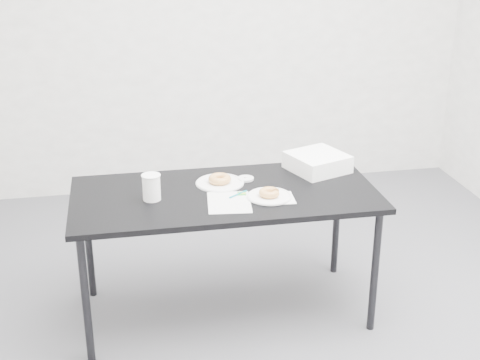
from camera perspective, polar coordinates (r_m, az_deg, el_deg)
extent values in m
plane|color=#515157|center=(3.60, 1.86, -12.34)|extent=(4.00, 4.00, 0.00)
cube|color=white|center=(4.99, -3.17, 14.12)|extent=(4.00, 0.02, 2.70)
cube|color=black|center=(3.39, -1.30, -1.26)|extent=(1.55, 0.73, 0.03)
cylinder|color=black|center=(3.25, -13.02, -9.97)|extent=(0.04, 0.04, 0.68)
cylinder|color=black|center=(3.79, -12.81, -5.15)|extent=(0.04, 0.04, 0.68)
cylinder|color=black|center=(3.47, 11.43, -7.67)|extent=(0.04, 0.04, 0.68)
cylinder|color=black|center=(3.97, 8.23, -3.46)|extent=(0.04, 0.04, 0.68)
cube|color=silver|center=(3.27, -0.93, -1.92)|extent=(0.24, 0.29, 0.00)
cube|color=green|center=(3.36, 0.15, -1.17)|extent=(0.05, 0.05, 0.00)
cylinder|color=#0C7184|center=(3.35, -0.16, -1.21)|extent=(0.10, 0.08, 0.01)
cube|color=silver|center=(3.32, 3.27, -1.56)|extent=(0.17, 0.17, 0.00)
cylinder|color=white|center=(3.32, 2.52, -1.41)|extent=(0.22, 0.22, 0.01)
torus|color=#C17C3D|center=(3.32, 2.53, -1.08)|extent=(0.13, 0.13, 0.04)
cylinder|color=white|center=(3.49, -1.74, -0.26)|extent=(0.25, 0.25, 0.01)
torus|color=#C17C3D|center=(3.48, -1.74, 0.09)|extent=(0.14, 0.14, 0.04)
cylinder|color=white|center=(3.30, -7.56, -0.61)|extent=(0.09, 0.09, 0.13)
cylinder|color=silver|center=(3.54, 0.49, 0.11)|extent=(0.09, 0.09, 0.01)
cube|color=white|center=(3.68, 6.62, 1.53)|extent=(0.36, 0.36, 0.09)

